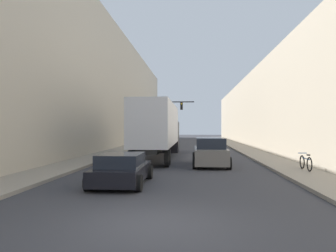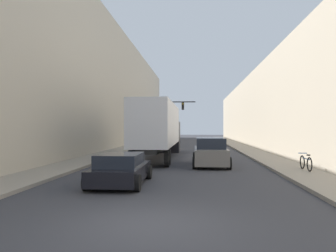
% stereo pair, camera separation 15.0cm
% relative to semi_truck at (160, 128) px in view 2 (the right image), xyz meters
% --- Properties ---
extents(ground_plane, '(200.00, 200.00, 0.00)m').
position_rel_semi_truck_xyz_m(ground_plane, '(1.67, -17.51, -2.30)').
color(ground_plane, '#38383D').
extents(sidewalk_right, '(2.38, 80.00, 0.15)m').
position_rel_semi_truck_xyz_m(sidewalk_right, '(8.07, 12.49, -2.23)').
color(sidewalk_right, gray).
rests_on(sidewalk_right, ground).
extents(sidewalk_left, '(2.38, 80.00, 0.15)m').
position_rel_semi_truck_xyz_m(sidewalk_left, '(-4.74, 12.49, -2.23)').
color(sidewalk_left, gray).
rests_on(sidewalk_left, ground).
extents(building_right, '(6.00, 80.00, 8.84)m').
position_rel_semi_truck_xyz_m(building_right, '(12.26, 12.49, 2.12)').
color(building_right, beige).
rests_on(building_right, ground).
extents(building_left, '(6.00, 80.00, 14.01)m').
position_rel_semi_truck_xyz_m(building_left, '(-8.93, 12.49, 4.70)').
color(building_left, beige).
rests_on(building_left, ground).
extents(semi_truck, '(2.46, 14.74, 4.07)m').
position_rel_semi_truck_xyz_m(semi_truck, '(0.00, 0.00, 0.00)').
color(semi_truck, silver).
rests_on(semi_truck, ground).
extents(sedan_car, '(2.11, 4.28, 1.28)m').
position_rel_semi_truck_xyz_m(sedan_car, '(-0.29, -12.02, -1.69)').
color(sedan_car, black).
rests_on(sedan_car, ground).
extents(suv_car, '(2.16, 4.74, 1.73)m').
position_rel_semi_truck_xyz_m(suv_car, '(3.67, -5.12, -1.48)').
color(suv_car, slate).
rests_on(suv_car, ground).
extents(traffic_signal_gantry, '(6.25, 0.35, 5.78)m').
position_rel_semi_truck_xyz_m(traffic_signal_gantry, '(-1.66, 14.50, 1.85)').
color(traffic_signal_gantry, black).
rests_on(traffic_signal_gantry, ground).
extents(parked_bicycle, '(0.44, 1.82, 0.86)m').
position_rel_semi_truck_xyz_m(parked_bicycle, '(8.43, -7.92, -1.77)').
color(parked_bicycle, black).
rests_on(parked_bicycle, sidewalk_right).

